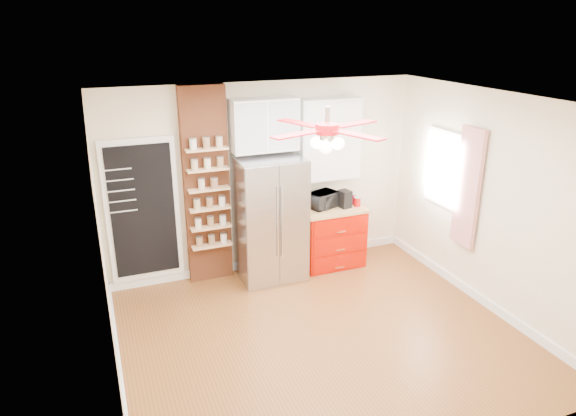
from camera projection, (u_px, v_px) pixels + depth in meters
name	position (u px, v px, depth m)	size (l,w,h in m)	color
floor	(322.00, 336.00, 5.97)	(4.50, 4.50, 0.00)	brown
ceiling	(328.00, 102.00, 5.05)	(4.50, 4.50, 0.00)	white
wall_back	(264.00, 178.00, 7.26)	(4.50, 0.02, 2.70)	beige
wall_front	(441.00, 325.00, 3.76)	(4.50, 0.02, 2.70)	beige
wall_left	(104.00, 262.00, 4.74)	(0.02, 4.00, 2.70)	beige
wall_right	(491.00, 203.00, 6.28)	(0.02, 4.00, 2.70)	beige
chalkboard	(143.00, 211.00, 6.73)	(0.95, 0.05, 1.95)	white
brick_pillar	(206.00, 187.00, 6.90)	(0.60, 0.16, 2.70)	brown
fridge	(270.00, 219.00, 7.08)	(0.90, 0.70, 1.75)	silver
upper_glass_cabinet	(264.00, 125.00, 6.82)	(0.90, 0.35, 0.70)	white
red_cabinet	(331.00, 236.00, 7.60)	(0.94, 0.64, 0.90)	#B90D00
upper_shelf_unit	(328.00, 139.00, 7.26)	(0.90, 0.30, 1.15)	white
window	(445.00, 169.00, 6.99)	(0.04, 0.75, 1.05)	white
curtain	(468.00, 188.00, 6.53)	(0.06, 0.40, 1.55)	red
ceiling_fan	(327.00, 129.00, 5.14)	(1.40, 1.40, 0.44)	silver
toaster_oven	(323.00, 200.00, 7.41)	(0.42, 0.28, 0.23)	black
coffee_maker	(345.00, 199.00, 7.41)	(0.15, 0.18, 0.25)	black
canister_left	(357.00, 202.00, 7.48)	(0.10, 0.10, 0.13)	#BB0C0A
canister_right	(352.00, 199.00, 7.57)	(0.11, 0.11, 0.15)	#AC091F
pantry_jar_oats	(201.00, 184.00, 6.71)	(0.09, 0.09, 0.13)	#C7B498
pantry_jar_beans	(214.00, 183.00, 6.75)	(0.10, 0.10, 0.12)	#8B5E47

